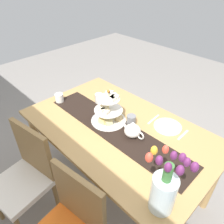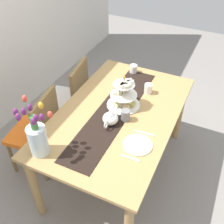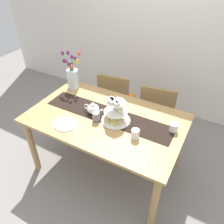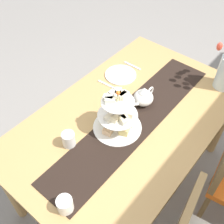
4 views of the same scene
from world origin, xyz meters
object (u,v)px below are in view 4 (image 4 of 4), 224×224
Objects in this scene: teapot at (144,97)px; mug_grey at (123,100)px; fork_left at (132,66)px; tiered_cake_stand at (118,116)px; cream_jug at (65,205)px; knife_left at (108,85)px; dinner_plate_left at (121,75)px; mug_white_text at (69,139)px; dining_table at (128,127)px.

mug_grey is at bearing -43.93° from teapot.
fork_left is (-0.28, -0.30, -0.06)m from teapot.
teapot reaches higher than mug_grey.
tiered_cake_stand is at bearing 28.25° from fork_left.
mug_grey is at bearing 28.16° from fork_left.
fork_left is (-0.55, -0.30, -0.10)m from tiered_cake_stand.
cream_jug reaches higher than knife_left.
knife_left is at bearing -87.76° from teapot.
knife_left is (0.14, 0.00, -0.00)m from dinner_plate_left.
mug_white_text is at bearing 16.56° from knife_left.
dining_table is 0.44m from mug_white_text.
tiered_cake_stand is 0.31m from mug_white_text.
dining_table is 0.19m from mug_grey.
dinner_plate_left is (-0.13, -0.30, -0.05)m from teapot.
mug_grey is at bearing -163.10° from cream_jug.
knife_left is (-0.26, -0.30, -0.10)m from tiered_cake_stand.
tiered_cake_stand is at bearing 154.07° from mug_white_text.
mug_grey is (-0.17, -0.09, -0.05)m from tiered_cake_stand.
cream_jug is 0.77m from mug_grey.
teapot is 0.14m from mug_grey.
tiered_cake_stand is 0.51m from dinner_plate_left.
dining_table is 7.03× the size of dinner_plate_left.
tiered_cake_stand is 0.58m from cream_jug.
knife_left is 1.79× the size of mug_white_text.
knife_left is at bearing 0.00° from dinner_plate_left.
mug_white_text is (0.45, -0.04, -0.00)m from mug_grey.
dinner_plate_left is at bearing -156.28° from cream_jug.
teapot reaches higher than cream_jug.
teapot is (-0.27, 0.00, -0.05)m from tiered_cake_stand.
knife_left is (-0.82, -0.43, -0.04)m from cream_jug.
fork_left is (-1.11, -0.43, -0.04)m from cream_jug.
mug_grey is at bearing 174.73° from mug_white_text.
tiered_cake_stand is 0.41m from knife_left.
dining_table is at bearing 64.05° from knife_left.
fork_left is 1.58× the size of mug_white_text.
cream_jug is at bearing 27.34° from knife_left.
cream_jug is at bearing 23.72° from dinner_plate_left.
fork_left is at bearing -145.69° from dining_table.
mug_white_text reaches higher than cream_jug.
knife_left is at bearing -163.44° from mug_white_text.
dinner_plate_left is (-0.29, -0.30, 0.11)m from dining_table.
dinner_plate_left is at bearing 0.00° from fork_left.
tiered_cake_stand is 1.28× the size of teapot.
teapot is at bearing 166.08° from mug_white_text.
dining_table is at bearing 45.69° from dinner_plate_left.
tiered_cake_stand is 2.03× the size of fork_left.
fork_left is 0.84m from mug_white_text.
mug_white_text reaches higher than knife_left.
teapot is 2.80× the size of cream_jug.
mug_white_text is (0.55, -0.14, -0.01)m from teapot.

